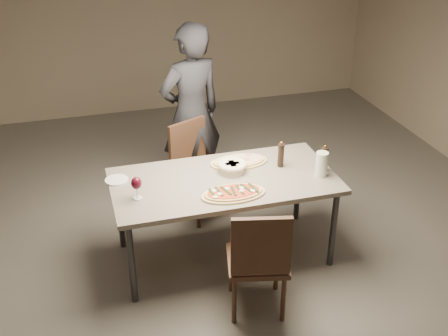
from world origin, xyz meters
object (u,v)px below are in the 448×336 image
object	(u,v)px
dining_table	(224,185)
chair_near	(259,257)
chair_far	(195,164)
zucchini_pizza	(233,193)
ham_pizza	(239,161)
bread_basket	(232,166)
pepper_mill_left	(281,155)
carafe	(322,164)
diner	(191,114)

from	to	relation	value
dining_table	chair_near	size ratio (longest dim) A/B	1.97
dining_table	chair_far	xyz separation A→B (m)	(-0.06, 0.78, -0.19)
dining_table	zucchini_pizza	xyz separation A→B (m)	(-0.00, -0.26, 0.07)
ham_pizza	chair_far	bearing A→B (deg)	109.99
bread_basket	zucchini_pizza	bearing A→B (deg)	-105.61
pepper_mill_left	dining_table	bearing A→B (deg)	-171.08
chair_far	dining_table	bearing A→B (deg)	69.32
zucchini_pizza	pepper_mill_left	world-z (taller)	pepper_mill_left
ham_pizza	carafe	size ratio (longest dim) A/B	2.39
dining_table	carafe	size ratio (longest dim) A/B	8.74
zucchini_pizza	diner	size ratio (longest dim) A/B	0.29
bread_basket	pepper_mill_left	bearing A→B (deg)	-2.73
chair_near	chair_far	distance (m)	1.54
dining_table	chair_far	distance (m)	0.80
zucchini_pizza	ham_pizza	bearing A→B (deg)	45.02
diner	zucchini_pizza	bearing A→B (deg)	73.56
pepper_mill_left	chair_near	distance (m)	1.02
dining_table	zucchini_pizza	distance (m)	0.27
zucchini_pizza	diner	distance (m)	1.34
chair_far	diner	size ratio (longest dim) A/B	0.51
dining_table	ham_pizza	bearing A→B (deg)	49.46
zucchini_pizza	pepper_mill_left	xyz separation A→B (m)	(0.51, 0.34, 0.09)
carafe	dining_table	bearing A→B (deg)	168.32
dining_table	ham_pizza	xyz separation A→B (m)	(0.20, 0.23, 0.07)
pepper_mill_left	bread_basket	bearing A→B (deg)	177.27
pepper_mill_left	diner	world-z (taller)	diner
carafe	diner	xyz separation A→B (m)	(-0.79, 1.24, 0.03)
chair_far	diner	xyz separation A→B (m)	(0.04, 0.30, 0.38)
bread_basket	diner	distance (m)	0.99
carafe	pepper_mill_left	bearing A→B (deg)	136.98
carafe	bread_basket	bearing A→B (deg)	158.86
chair_far	pepper_mill_left	bearing A→B (deg)	104.25
ham_pizza	pepper_mill_left	world-z (taller)	pepper_mill_left
ham_pizza	pepper_mill_left	size ratio (longest dim) A/B	2.17
zucchini_pizza	chair_near	size ratio (longest dim) A/B	0.55
carafe	ham_pizza	bearing A→B (deg)	145.81
carafe	diner	size ratio (longest dim) A/B	0.12
ham_pizza	zucchini_pizza	bearing A→B (deg)	-116.96
bread_basket	chair_far	world-z (taller)	chair_far
zucchini_pizza	chair_near	bearing A→B (deg)	-108.41
dining_table	diner	world-z (taller)	diner
pepper_mill_left	carafe	xyz separation A→B (m)	(0.26, -0.24, -0.00)
ham_pizza	bread_basket	bearing A→B (deg)	-131.83
ham_pizza	carafe	distance (m)	0.70
diner	carafe	bearing A→B (deg)	105.34
ham_pizza	diner	size ratio (longest dim) A/B	0.28
zucchini_pizza	diner	world-z (taller)	diner
pepper_mill_left	diner	size ratio (longest dim) A/B	0.13
bread_basket	carafe	xyz separation A→B (m)	(0.67, -0.26, 0.05)
dining_table	diner	distance (m)	1.09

